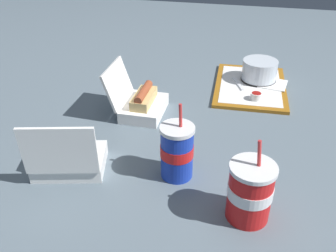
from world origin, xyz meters
TOP-DOWN VIEW (x-y plane):
  - ground_plane at (0.00, 0.00)m, footprint 3.20×3.20m
  - food_tray at (0.38, -0.23)m, footprint 0.38×0.27m
  - cake_container at (0.43, -0.26)m, footprint 0.13×0.13m
  - ketchup_cup at (0.27, -0.25)m, footprint 0.04×0.04m
  - napkin_stack at (0.40, -0.31)m, footprint 0.12×0.12m
  - plastic_fork at (0.38, -0.18)m, footprint 0.11×0.05m
  - clamshell_hotdog_corner at (0.11, 0.12)m, footprint 0.18×0.18m
  - clamshell_sandwich_center at (-0.22, 0.23)m, footprint 0.19×0.21m
  - soda_cup_back at (-0.18, -0.05)m, footprint 0.09×0.09m
  - soda_cup_left at (-0.29, -0.24)m, footprint 0.10×0.10m

SIDE VIEW (x-z plane):
  - ground_plane at x=0.00m, z-range 0.00..0.00m
  - food_tray at x=0.38m, z-range 0.00..0.01m
  - napkin_stack at x=0.40m, z-range 0.01..0.02m
  - plastic_fork at x=0.38m, z-range 0.01..0.02m
  - ketchup_cup at x=0.27m, z-range 0.01..0.04m
  - clamshell_hotdog_corner at x=0.11m, z-range -0.04..0.12m
  - clamshell_sandwich_center at x=-0.22m, z-range -0.04..0.13m
  - cake_container at x=0.43m, z-range 0.01..0.09m
  - soda_cup_left at x=-0.29m, z-range -0.03..0.18m
  - soda_cup_back at x=-0.18m, z-range -0.03..0.18m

